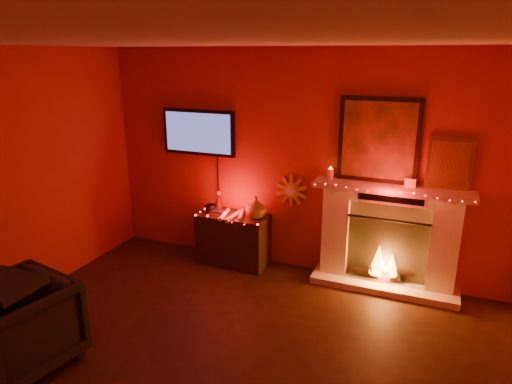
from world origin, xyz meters
TOP-DOWN VIEW (x-y plane):
  - room at (0.00, 0.00)m, footprint 5.00×5.00m
  - fireplace at (1.14, 2.39)m, footprint 1.72×0.40m
  - tv at (-1.30, 2.45)m, footprint 1.00×0.07m
  - sunburst_clock at (-0.05, 2.48)m, footprint 0.40×0.03m
  - console_table at (-0.73, 2.26)m, footprint 0.88×0.53m
  - armchair at (-1.60, -0.29)m, footprint 0.99×1.01m

SIDE VIEW (x-z plane):
  - console_table at x=-0.73m, z-range -0.09..0.85m
  - armchair at x=-1.60m, z-range 0.00..0.78m
  - fireplace at x=1.14m, z-range -0.37..1.81m
  - sunburst_clock at x=-0.05m, z-range 0.80..1.20m
  - room at x=0.00m, z-range -1.15..3.85m
  - tv at x=-1.30m, z-range 1.03..2.27m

